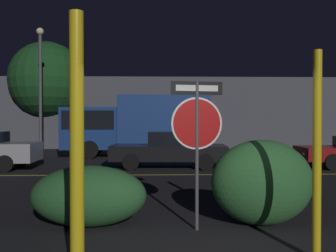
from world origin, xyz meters
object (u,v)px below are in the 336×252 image
Objects in this scene: hedge_bush_2 at (262,182)px; street_lamp at (40,80)px; stop_sign at (197,125)px; hedge_bush_1 at (89,196)px; yellow_pole_right at (317,155)px; passing_car_2 at (169,149)px; yellow_pole_left at (77,144)px; delivery_truck at (136,124)px; tree_0 at (47,80)px.

hedge_bush_2 is 0.28× the size of street_lamp.
stop_sign is 1.24× the size of hedge_bush_1.
yellow_pole_right is 0.61× the size of passing_car_2.
yellow_pole_left is at bearing -172.42° from yellow_pole_right.
delivery_truck is (-1.53, 4.37, 0.92)m from passing_car_2.
passing_car_2 is (-1.36, 7.83, -0.05)m from hedge_bush_2.
passing_car_2 reaches higher than hedge_bush_1.
tree_0 reaches higher than hedge_bush_2.
street_lamp is at bearing 56.39° from passing_car_2.
stop_sign is 12.59m from delivery_truck.
delivery_truck is 5.22m from street_lamp.
hedge_bush_2 is 14.86m from street_lamp.
tree_0 reaches higher than hedge_bush_1.
hedge_bush_1 is at bearing 179.62° from hedge_bush_2.
hedge_bush_1 is at bearing 162.58° from stop_sign.
tree_0 is at bearing 104.57° from stop_sign.
hedge_bush_2 reaches higher than passing_car_2.
tree_0 is (-1.14, 5.05, 0.57)m from street_lamp.
hedge_bush_1 is at bearing -71.67° from tree_0.
hedge_bush_2 is 0.39× the size of passing_car_2.
stop_sign is at bearing 47.97° from yellow_pole_left.
passing_car_2 is 4.72m from delivery_truck.
street_lamp is at bearing -77.31° from tree_0.
hedge_bush_1 is at bearing 153.08° from yellow_pole_right.
hedge_bush_2 is at bearing -63.30° from tree_0.
passing_car_2 is 12.67m from tree_0.
street_lamp is (-6.47, 12.65, 2.03)m from stop_sign.
hedge_bush_1 is 7.98m from passing_car_2.
delivery_truck is at bearing 102.80° from yellow_pole_right.
hedge_bush_1 is 3.01m from hedge_bush_2.
passing_car_2 is (-0.19, 8.09, -1.06)m from stop_sign.
delivery_truck is 1.07× the size of tree_0.
delivery_truck is at bearing 89.48° from hedge_bush_1.
hedge_bush_2 is (-0.26, 1.63, -0.63)m from yellow_pole_right.
tree_0 is at bearing 40.04° from passing_car_2.
tree_0 is at bearing 102.69° from street_lamp.
delivery_truck is (-0.12, 14.24, 0.06)m from yellow_pole_left.
hedge_bush_2 is 0.26× the size of tree_0.
passing_car_2 is (-1.62, 9.46, -0.68)m from yellow_pole_right.
hedge_bush_2 is at bearing 98.93° from yellow_pole_right.
yellow_pole_left is 1.75× the size of hedge_bush_2.
yellow_pole_left reaches higher than passing_car_2.
yellow_pole_left is at bearing 174.30° from passing_car_2.
passing_car_2 is at bearing -36.00° from street_lamp.
tree_0 is at bearing 107.14° from yellow_pole_left.
yellow_pole_right is 1.77m from hedge_bush_2.
yellow_pole_left is at bearing -72.86° from tree_0.
hedge_bush_1 is 12.23m from delivery_truck.
street_lamp is 0.95× the size of tree_0.
passing_car_2 is at bearing 99.69° from yellow_pole_right.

